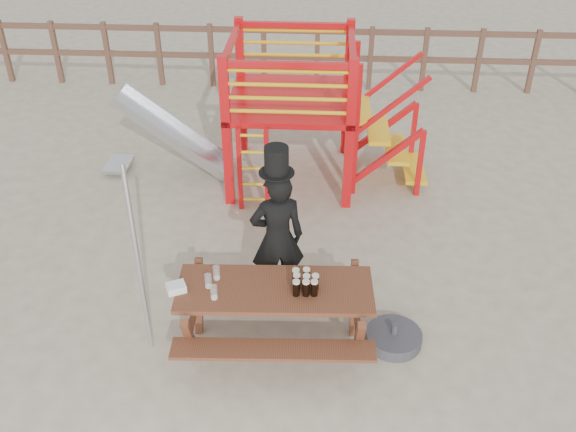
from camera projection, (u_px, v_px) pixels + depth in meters
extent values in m
plane|color=#BCAF92|center=(252.00, 349.00, 6.57)|extent=(60.00, 60.00, 0.00)
cube|color=brown|center=(291.00, 31.00, 11.78)|extent=(15.00, 0.06, 0.10)
cube|color=brown|center=(290.00, 57.00, 12.06)|extent=(15.00, 0.06, 0.10)
cube|color=brown|center=(5.00, 51.00, 12.33)|extent=(0.09, 0.09, 1.20)
cube|color=brown|center=(56.00, 52.00, 12.28)|extent=(0.09, 0.09, 1.20)
cube|color=brown|center=(108.00, 53.00, 12.23)|extent=(0.09, 0.09, 1.20)
cube|color=brown|center=(159.00, 54.00, 12.18)|extent=(0.09, 0.09, 1.20)
cube|color=brown|center=(211.00, 56.00, 12.13)|extent=(0.09, 0.09, 1.20)
cube|color=brown|center=(264.00, 57.00, 12.09)|extent=(0.09, 0.09, 1.20)
cube|color=brown|center=(317.00, 58.00, 12.04)|extent=(0.09, 0.09, 1.20)
cube|color=brown|center=(370.00, 59.00, 11.99)|extent=(0.09, 0.09, 1.20)
cube|color=brown|center=(424.00, 60.00, 11.94)|extent=(0.09, 0.09, 1.20)
cube|color=brown|center=(479.00, 61.00, 11.89)|extent=(0.09, 0.09, 1.20)
cube|color=brown|center=(533.00, 62.00, 11.84)|extent=(0.09, 0.09, 1.20)
cube|color=red|center=(227.00, 134.00, 8.35)|extent=(0.12, 0.12, 2.10)
cube|color=red|center=(350.00, 137.00, 8.27)|extent=(0.12, 0.12, 2.10)
cube|color=red|center=(241.00, 87.00, 9.68)|extent=(0.12, 0.12, 2.10)
cube|color=red|center=(347.00, 89.00, 9.60)|extent=(0.12, 0.12, 2.10)
cube|color=red|center=(291.00, 100.00, 8.89)|extent=(1.72, 1.72, 0.08)
cube|color=red|center=(288.00, 65.00, 7.78)|extent=(1.60, 0.08, 0.08)
cube|color=red|center=(295.00, 25.00, 9.11)|extent=(1.60, 0.08, 0.08)
cube|color=red|center=(231.00, 42.00, 8.49)|extent=(0.08, 1.60, 0.08)
cube|color=red|center=(352.00, 45.00, 8.41)|extent=(0.08, 1.60, 0.08)
cylinder|color=yellow|center=(288.00, 112.00, 8.13)|extent=(1.50, 0.05, 0.05)
cylinder|color=yellow|center=(294.00, 67.00, 9.46)|extent=(1.50, 0.05, 0.05)
cylinder|color=yellow|center=(288.00, 99.00, 8.03)|extent=(1.50, 0.05, 0.05)
cylinder|color=yellow|center=(294.00, 55.00, 9.36)|extent=(1.50, 0.05, 0.05)
cylinder|color=yellow|center=(288.00, 85.00, 7.93)|extent=(1.50, 0.05, 0.05)
cylinder|color=yellow|center=(294.00, 43.00, 9.26)|extent=(1.50, 0.05, 0.05)
cylinder|color=yellow|center=(288.00, 71.00, 7.83)|extent=(1.50, 0.05, 0.05)
cylinder|color=yellow|center=(295.00, 31.00, 9.16)|extent=(1.50, 0.05, 0.05)
cube|color=red|center=(240.00, 170.00, 8.46)|extent=(0.06, 0.06, 1.20)
cube|color=red|center=(267.00, 171.00, 8.44)|extent=(0.06, 0.06, 1.20)
cylinder|color=yellow|center=(254.00, 199.00, 8.70)|extent=(0.36, 0.04, 0.04)
cylinder|color=yellow|center=(254.00, 184.00, 8.57)|extent=(0.36, 0.04, 0.04)
cylinder|color=yellow|center=(253.00, 168.00, 8.44)|extent=(0.36, 0.04, 0.04)
cylinder|color=yellow|center=(253.00, 152.00, 8.30)|extent=(0.36, 0.04, 0.04)
cylinder|color=yellow|center=(252.00, 136.00, 8.17)|extent=(0.36, 0.04, 0.04)
cube|color=yellow|center=(359.00, 110.00, 8.91)|extent=(0.30, 0.90, 0.06)
cube|color=yellow|center=(378.00, 130.00, 9.06)|extent=(0.30, 0.90, 0.06)
cube|color=yellow|center=(396.00, 149.00, 9.21)|extent=(0.30, 0.90, 0.06)
cube|color=yellow|center=(413.00, 168.00, 9.37)|extent=(0.30, 0.90, 0.06)
cube|color=red|center=(388.00, 156.00, 8.78)|extent=(0.95, 0.08, 0.86)
cube|color=red|center=(383.00, 128.00, 9.53)|extent=(0.95, 0.08, 0.86)
cube|color=silver|center=(174.00, 134.00, 9.29)|extent=(1.53, 0.55, 1.21)
cube|color=silver|center=(170.00, 140.00, 9.05)|extent=(1.58, 0.04, 1.28)
cube|color=silver|center=(178.00, 124.00, 9.50)|extent=(1.58, 0.04, 1.28)
cube|color=silver|center=(118.00, 164.00, 9.63)|extent=(0.35, 0.55, 0.05)
cube|color=brown|center=(275.00, 290.00, 6.25)|extent=(1.94, 0.79, 0.05)
cube|color=brown|center=(273.00, 350.00, 5.97)|extent=(1.92, 0.34, 0.04)
cube|color=brown|center=(277.00, 278.00, 6.84)|extent=(1.92, 0.34, 0.04)
cube|color=brown|center=(195.00, 317.00, 6.47)|extent=(0.12, 1.15, 0.69)
cube|color=brown|center=(356.00, 319.00, 6.44)|extent=(0.12, 1.15, 0.69)
imported|color=black|center=(277.00, 238.00, 6.82)|extent=(0.66, 0.51, 1.60)
cube|color=#0C840F|center=(275.00, 217.00, 6.82)|extent=(0.07, 0.03, 0.37)
cylinder|color=black|center=(277.00, 173.00, 6.38)|extent=(0.36, 0.36, 0.01)
cylinder|color=black|center=(276.00, 160.00, 6.30)|extent=(0.25, 0.25, 0.28)
cube|color=white|center=(274.00, 145.00, 6.35)|extent=(0.13, 0.03, 0.03)
cylinder|color=#B2B2B7|center=(138.00, 264.00, 6.01)|extent=(0.05, 0.05, 2.14)
cylinder|color=#3A3A3F|center=(394.00, 338.00, 6.61)|extent=(0.58, 0.58, 0.13)
cylinder|color=#3A3A3F|center=(395.00, 329.00, 6.54)|extent=(0.07, 0.07, 0.11)
cube|color=white|center=(176.00, 288.00, 6.17)|extent=(0.22, 0.20, 0.08)
cylinder|color=black|center=(296.00, 289.00, 6.10)|extent=(0.07, 0.07, 0.15)
cylinder|color=beige|center=(296.00, 282.00, 6.06)|extent=(0.07, 0.07, 0.02)
cylinder|color=black|center=(306.00, 289.00, 6.10)|extent=(0.07, 0.07, 0.15)
cylinder|color=beige|center=(306.00, 282.00, 6.06)|extent=(0.07, 0.07, 0.02)
cylinder|color=black|center=(314.00, 289.00, 6.11)|extent=(0.07, 0.07, 0.15)
cylinder|color=beige|center=(314.00, 282.00, 6.06)|extent=(0.07, 0.07, 0.02)
cylinder|color=black|center=(297.00, 282.00, 6.19)|extent=(0.07, 0.07, 0.15)
cylinder|color=beige|center=(297.00, 275.00, 6.14)|extent=(0.07, 0.07, 0.02)
cylinder|color=black|center=(306.00, 283.00, 6.17)|extent=(0.07, 0.07, 0.15)
cylinder|color=beige|center=(307.00, 276.00, 6.13)|extent=(0.07, 0.07, 0.02)
cylinder|color=black|center=(315.00, 283.00, 6.18)|extent=(0.07, 0.07, 0.15)
cylinder|color=beige|center=(315.00, 276.00, 6.13)|extent=(0.07, 0.07, 0.02)
cylinder|color=black|center=(296.00, 277.00, 6.25)|extent=(0.07, 0.07, 0.15)
cylinder|color=beige|center=(296.00, 270.00, 6.20)|extent=(0.07, 0.07, 0.02)
cylinder|color=black|center=(306.00, 277.00, 6.26)|extent=(0.07, 0.07, 0.15)
cylinder|color=beige|center=(307.00, 270.00, 6.21)|extent=(0.07, 0.07, 0.02)
cylinder|color=silver|center=(216.00, 273.00, 6.31)|extent=(0.07, 0.07, 0.15)
cylinder|color=beige|center=(217.00, 278.00, 6.34)|extent=(0.06, 0.06, 0.02)
cylinder|color=silver|center=(214.00, 292.00, 6.06)|extent=(0.07, 0.07, 0.15)
cylinder|color=beige|center=(214.00, 297.00, 6.10)|extent=(0.06, 0.06, 0.02)
cylinder|color=silver|center=(208.00, 281.00, 6.20)|extent=(0.07, 0.07, 0.15)
cylinder|color=beige|center=(209.00, 286.00, 6.24)|extent=(0.06, 0.06, 0.02)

